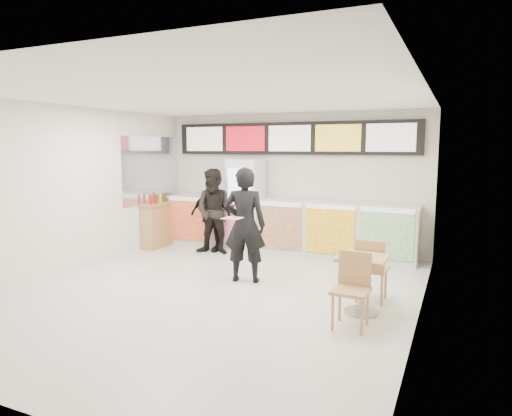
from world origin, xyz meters
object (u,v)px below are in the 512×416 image
Objects in this scene: customer_main at (245,225)px; cafe_table at (362,274)px; drinks_fridge at (246,204)px; service_counter at (284,226)px; customer_left at (215,212)px; customer_mid at (211,215)px; condiment_ledge at (158,225)px.

cafe_table is (2.11, -0.70, -0.42)m from customer_main.
service_counter is at bearing -0.99° from drinks_fridge.
cafe_table is at bearing -44.56° from customer_left.
drinks_fridge is 1.10× the size of customer_left.
customer_mid is 1.33× the size of condiment_ledge.
customer_left is (-1.28, -0.74, 0.34)m from service_counter.
customer_mid is (-0.23, 0.20, -0.11)m from customer_left.
service_counter is 3.41× the size of cafe_table.
drinks_fridge is at bearing 39.38° from customer_mid.
cafe_table is (2.27, -3.00, -0.02)m from service_counter.
condiment_ledge is at bearing -43.14° from customer_main.
customer_main is 2.44m from customer_mid.
service_counter is 3.49× the size of customer_mid.
service_counter is at bearing 15.24° from customer_mid.
service_counter is at bearing 129.64° from cafe_table.
customer_main reaches higher than customer_mid.
drinks_fridge reaches higher than customer_main.
service_counter is 2.86× the size of customer_main.
customer_main reaches higher than cafe_table.
customer_main is at bearing -28.62° from condiment_ledge.
customer_main is at bearing -64.83° from drinks_fridge.
drinks_fridge is at bearing 179.01° from service_counter.
customer_left is 1.52× the size of condiment_ledge.
service_counter is 3.76m from cafe_table.
service_counter is at bearing 13.63° from condiment_ledge.
cafe_table is (3.79, -2.46, -0.24)m from customer_mid.
customer_left reaches higher than service_counter.
drinks_fridge is at bearing 20.38° from condiment_ledge.
drinks_fridge is 2.07m from condiment_ledge.
condiment_ledge is at bearing -166.37° from service_counter.
customer_mid reaches higher than condiment_ledge.
drinks_fridge reaches higher than condiment_ledge.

